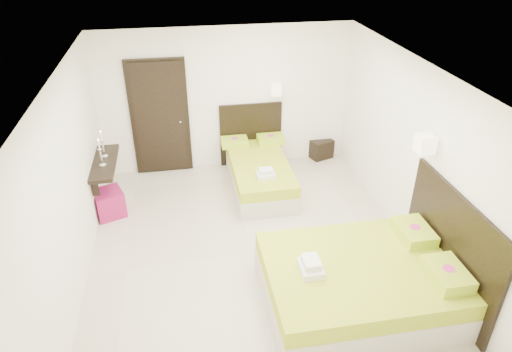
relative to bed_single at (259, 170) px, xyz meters
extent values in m
plane|color=beige|center=(-0.43, -1.88, -0.30)|extent=(5.50, 5.50, 0.00)
cube|color=beige|center=(0.00, -0.09, -0.14)|extent=(0.97, 1.93, 0.31)
cube|color=#97AD1B|center=(0.00, -0.09, 0.11)|extent=(0.96, 1.91, 0.19)
cube|color=black|center=(0.00, 0.84, 0.31)|extent=(1.16, 0.05, 1.21)
cube|color=#B1D026|center=(-0.34, 0.63, 0.27)|extent=(0.48, 0.33, 0.14)
cylinder|color=#E0348D|center=(-0.34, 0.63, 0.34)|extent=(0.12, 0.12, 0.00)
cube|color=#B1D026|center=(0.34, 0.63, 0.27)|extent=(0.48, 0.33, 0.14)
cylinder|color=#E0348D|center=(0.34, 0.63, 0.34)|extent=(0.12, 0.12, 0.00)
cube|color=white|center=(0.00, -0.62, 0.25)|extent=(0.29, 0.21, 0.08)
cube|color=white|center=(0.00, -0.62, 0.32)|extent=(0.22, 0.16, 0.08)
cube|color=beige|center=(0.43, 0.69, 1.20)|extent=(0.17, 0.17, 0.19)
cylinder|color=#2D2116|center=(0.43, 0.77, 1.20)|extent=(0.03, 0.16, 0.03)
cube|color=beige|center=(0.68, -3.01, -0.11)|extent=(2.27, 1.70, 0.36)
cube|color=#97AD1B|center=(0.68, -3.01, 0.18)|extent=(2.25, 1.69, 0.23)
cube|color=black|center=(1.79, -3.01, 0.41)|extent=(0.05, 1.93, 1.42)
cube|color=#B1D026|center=(1.53, -3.40, 0.37)|extent=(0.39, 0.57, 0.16)
cylinder|color=#E0348D|center=(1.53, -3.40, 0.46)|extent=(0.14, 0.14, 0.00)
cube|color=#B1D026|center=(1.53, -2.61, 0.37)|extent=(0.39, 0.57, 0.16)
cylinder|color=#E0348D|center=(1.53, -2.61, 0.46)|extent=(0.14, 0.14, 0.00)
cube|color=white|center=(0.06, -3.01, 0.34)|extent=(0.25, 0.34, 0.09)
cube|color=white|center=(0.06, -3.01, 0.43)|extent=(0.19, 0.26, 0.09)
cube|color=beige|center=(1.64, -2.29, 1.47)|extent=(0.20, 0.20, 0.23)
cylinder|color=#2D2116|center=(1.72, -2.29, 1.47)|extent=(0.16, 0.03, 0.03)
cube|color=black|center=(1.39, 0.86, -0.11)|extent=(0.51, 0.48, 0.37)
cube|color=#8C1248|center=(-2.51, -0.50, -0.08)|extent=(0.55, 0.55, 0.43)
cube|color=black|center=(-1.63, 0.83, 0.75)|extent=(1.02, 0.06, 2.14)
cube|color=black|center=(-1.63, 0.80, 0.75)|extent=(0.88, 0.04, 2.06)
cylinder|color=silver|center=(-1.28, 0.76, 0.70)|extent=(0.03, 0.10, 0.03)
cube|color=black|center=(-2.51, -0.28, 0.52)|extent=(0.35, 1.20, 0.06)
cube|color=black|center=(-2.62, -0.73, 0.37)|extent=(0.10, 0.04, 0.30)
cube|color=black|center=(-2.62, 0.17, 0.37)|extent=(0.10, 0.04, 0.30)
cylinder|color=silver|center=(-2.51, -0.43, 0.56)|extent=(0.10, 0.10, 0.02)
cylinder|color=silver|center=(-2.51, -0.43, 0.68)|extent=(0.02, 0.02, 0.22)
cone|color=silver|center=(-2.51, -0.43, 0.81)|extent=(0.07, 0.07, 0.04)
cylinder|color=white|center=(-2.51, -0.43, 0.91)|extent=(0.02, 0.02, 0.15)
sphere|color=#FFB23F|center=(-2.51, -0.43, 1.00)|extent=(0.02, 0.02, 0.02)
cylinder|color=silver|center=(-2.51, -0.13, 0.56)|extent=(0.10, 0.10, 0.02)
cylinder|color=silver|center=(-2.51, -0.13, 0.68)|extent=(0.02, 0.02, 0.22)
cone|color=silver|center=(-2.51, -0.13, 0.81)|extent=(0.07, 0.07, 0.04)
cylinder|color=white|center=(-2.51, -0.13, 0.91)|extent=(0.02, 0.02, 0.15)
sphere|color=#FFB23F|center=(-2.51, -0.13, 1.00)|extent=(0.02, 0.02, 0.02)
camera|label=1|loc=(-1.28, -6.86, 3.89)|focal=32.00mm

